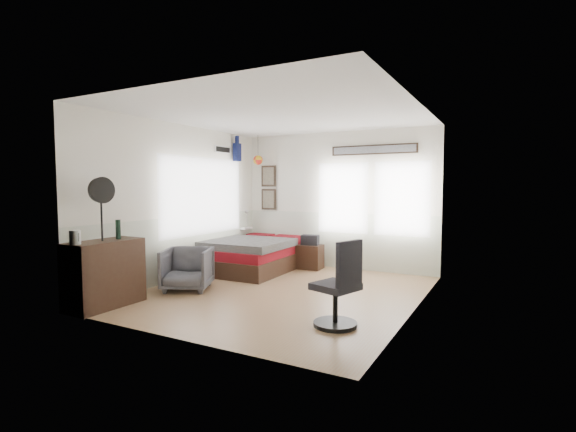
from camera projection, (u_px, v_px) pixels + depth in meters
The scene contains 12 objects.
ground_plane at pixel (281, 293), 6.42m from camera, with size 4.00×4.50×0.01m, color #A5754D.
room_shell at pixel (283, 187), 6.50m from camera, with size 4.02×4.52×2.71m.
wall_decor at pixel (281, 163), 8.51m from camera, with size 3.55×1.32×1.44m.
bed at pixel (254, 255), 8.04m from camera, with size 1.44×1.96×0.62m.
dresser at pixel (105, 274), 5.63m from camera, with size 0.48×1.00×0.90m, color #311C13.
armchair at pixel (187, 269), 6.55m from camera, with size 0.71×0.73×0.66m, color #53555C.
nightstand at pixel (310, 257), 8.24m from camera, with size 0.47×0.38×0.47m, color #311C13.
task_chair at pixel (339, 292), 4.79m from camera, with size 0.57×0.57×1.02m.
kettle at pixel (75, 237), 5.22m from camera, with size 0.16×0.13×0.18m.
bottle at pixel (118, 229), 5.76m from camera, with size 0.07×0.07×0.27m, color black.
stand_fan at pixel (101, 191), 5.50m from camera, with size 0.13×0.35×0.85m.
black_bag at pixel (310, 240), 8.21m from camera, with size 0.33×0.22×0.20m, color black.
Camera 1 is at (3.08, -5.52, 1.63)m, focal length 26.00 mm.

